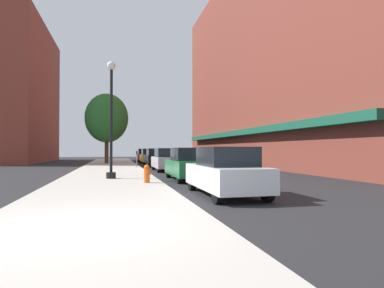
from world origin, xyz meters
The scene contains 14 objects.
ground_plane centered at (4.00, 18.00, 0.00)m, with size 90.00×90.00×0.00m, color #232326.
sidewalk_slab centered at (0.00, 19.00, 0.06)m, with size 4.80×50.00×0.12m, color #B7B2A8.
building_right_brick centered at (14.99, 22.00, 10.30)m, with size 6.80×40.00×20.63m.
building_far_background centered at (-11.01, 37.00, 8.37)m, with size 6.80×18.00×16.79m.
lamppost centered at (0.14, 10.15, 3.20)m, with size 0.48×0.48×5.90m.
fire_hydrant centered at (1.69, 7.65, 0.52)m, with size 0.33×0.26×0.79m.
parking_meter_near centered at (2.05, 19.93, 0.95)m, with size 0.14×0.09×1.31m.
tree_near centered at (-0.53, 27.95, 4.81)m, with size 4.41×4.41×7.24m.
car_white centered at (4.00, 3.96, 0.81)m, with size 1.80×4.30×1.66m.
car_green centered at (4.00, 9.60, 0.81)m, with size 1.80×4.30×1.66m.
car_silver centered at (4.00, 16.74, 0.81)m, with size 1.80×4.30×1.66m.
car_black centered at (4.00, 23.25, 0.81)m, with size 1.80×4.30×1.66m.
car_yellow centered at (4.00, 29.07, 0.81)m, with size 1.80×4.30×1.66m.
car_red centered at (4.00, 35.49, 0.81)m, with size 1.80×4.30×1.66m.
Camera 1 is at (0.33, -6.44, 1.58)m, focal length 30.02 mm.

